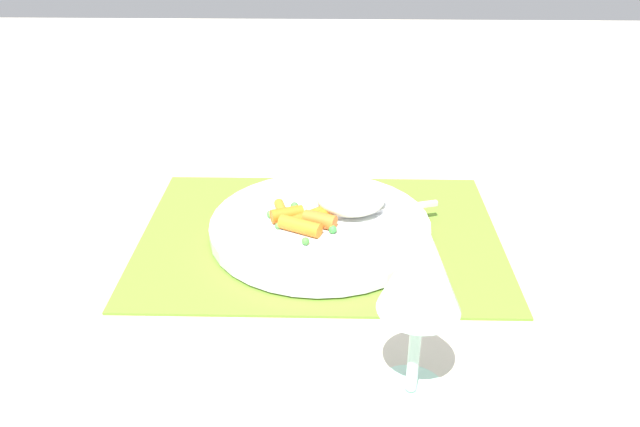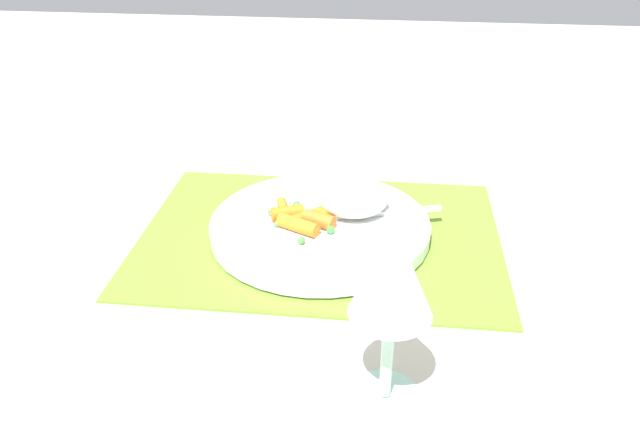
# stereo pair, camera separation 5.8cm
# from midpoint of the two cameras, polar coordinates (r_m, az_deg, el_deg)

# --- Properties ---
(ground_plane) EXTENTS (2.40, 2.40, 0.00)m
(ground_plane) POSITION_cam_midpoint_polar(r_m,az_deg,el_deg) (0.77, -2.18, -2.18)
(ground_plane) COLOR beige
(placemat) EXTENTS (0.43, 0.31, 0.01)m
(placemat) POSITION_cam_midpoint_polar(r_m,az_deg,el_deg) (0.77, -2.18, -1.99)
(placemat) COLOR olive
(placemat) RESTS_ON ground_plane
(plate) EXTENTS (0.26, 0.26, 0.02)m
(plate) POSITION_cam_midpoint_polar(r_m,az_deg,el_deg) (0.76, -2.20, -1.25)
(plate) COLOR white
(plate) RESTS_ON placemat
(rice_mound) EXTENTS (0.09, 0.09, 0.03)m
(rice_mound) POSITION_cam_midpoint_polar(r_m,az_deg,el_deg) (0.78, 0.63, 1.44)
(rice_mound) COLOR beige
(rice_mound) RESTS_ON plate
(carrot_portion) EXTENTS (0.08, 0.08, 0.02)m
(carrot_portion) POSITION_cam_midpoint_polar(r_m,az_deg,el_deg) (0.75, -3.74, -0.52)
(carrot_portion) COLOR orange
(carrot_portion) RESTS_ON plate
(pea_scatter) EXTENTS (0.08, 0.09, 0.01)m
(pea_scatter) POSITION_cam_midpoint_polar(r_m,az_deg,el_deg) (0.75, -3.56, -0.78)
(pea_scatter) COLOR green
(pea_scatter) RESTS_ON plate
(fork) EXTENTS (0.19, 0.07, 0.01)m
(fork) POSITION_cam_midpoint_polar(r_m,az_deg,el_deg) (0.76, 0.04, -0.21)
(fork) COLOR silver
(fork) RESTS_ON plate
(wine_glass) EXTENTS (0.07, 0.07, 0.17)m
(wine_glass) POSITION_cam_midpoint_polar(r_m,az_deg,el_deg) (0.49, 5.72, -5.58)
(wine_glass) COLOR #B2E0CC
(wine_glass) RESTS_ON ground_plane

